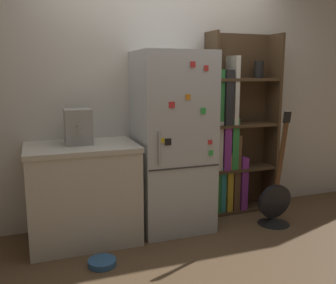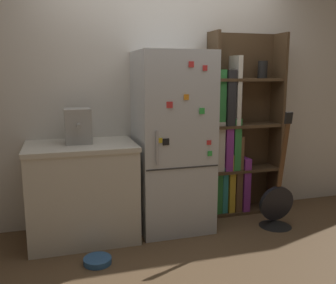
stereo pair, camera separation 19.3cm
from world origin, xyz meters
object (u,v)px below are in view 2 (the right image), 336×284
(refrigerator, at_px, (173,142))
(guitar, at_px, (276,210))
(bookshelf, at_px, (235,138))
(espresso_machine, at_px, (78,126))
(pet_bowl, at_px, (98,260))

(refrigerator, height_order, guitar, refrigerator)
(bookshelf, xyz_separation_m, espresso_machine, (-1.65, -0.15, 0.22))
(bookshelf, distance_m, pet_bowl, 1.92)
(refrigerator, relative_size, guitar, 1.48)
(bookshelf, distance_m, espresso_machine, 1.67)
(espresso_machine, height_order, pet_bowl, espresso_machine)
(bookshelf, distance_m, guitar, 0.86)
(refrigerator, bearing_deg, guitar, -17.48)
(refrigerator, bearing_deg, bookshelf, 14.24)
(espresso_machine, relative_size, pet_bowl, 1.38)
(guitar, bearing_deg, pet_bowl, -172.37)
(bookshelf, bearing_deg, espresso_machine, -174.76)
(bookshelf, height_order, pet_bowl, bookshelf)
(refrigerator, xyz_separation_m, guitar, (0.99, -0.31, -0.69))
(bookshelf, height_order, espresso_machine, bookshelf)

